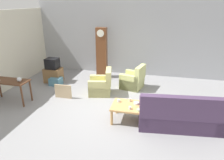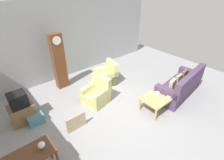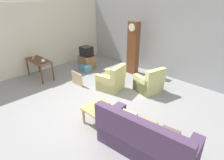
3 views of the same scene
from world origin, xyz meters
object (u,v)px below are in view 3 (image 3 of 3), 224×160
at_px(armchair_olive_near, 112,81).
at_px(couch_floral, 145,140).
at_px(armchair_olive_far, 149,84).
at_px(cup_white_porcelain, 98,112).
at_px(framed_picture_leaning, 77,79).
at_px(tv_crt, 86,51).
at_px(grandfather_clock, 133,48).
at_px(coffee_table_wood, 103,111).
at_px(console_table_dark, 39,63).
at_px(cup_blue_rimmed, 99,101).
at_px(storage_box_blue, 85,68).
at_px(wine_glass_mid, 33,56).
at_px(glass_dome_cloche, 43,61).
at_px(bowl_shallow_green, 104,117).
at_px(cup_cream_tall, 109,104).
at_px(bowl_white_stacked, 111,109).
at_px(tv_stand_cabinet, 87,62).
at_px(wine_glass_tall, 34,55).

bearing_deg(armchair_olive_near, couch_floral, -32.09).
xyz_separation_m(armchair_olive_near, armchair_olive_far, (1.05, 0.80, 0.00)).
height_order(couch_floral, cup_white_porcelain, couch_floral).
bearing_deg(framed_picture_leaning, tv_crt, 128.56).
height_order(armchair_olive_far, grandfather_clock, grandfather_clock).
xyz_separation_m(coffee_table_wood, console_table_dark, (-4.00, 0.27, 0.25)).
distance_m(tv_crt, cup_blue_rimmed, 3.85).
distance_m(couch_floral, storage_box_blue, 5.04).
bearing_deg(grandfather_clock, framed_picture_leaning, -107.22).
xyz_separation_m(console_table_dark, wine_glass_mid, (-0.28, -0.08, 0.24)).
xyz_separation_m(armchair_olive_near, wine_glass_mid, (-3.02, -1.39, 0.59)).
bearing_deg(console_table_dark, framed_picture_leaning, 23.13).
relative_size(glass_dome_cloche, bowl_shallow_green, 1.05).
xyz_separation_m(console_table_dark, cup_cream_tall, (3.98, -0.02, -0.13)).
xyz_separation_m(console_table_dark, bowl_white_stacked, (4.18, -0.15, -0.15)).
distance_m(couch_floral, armchair_olive_far, 2.88).
xyz_separation_m(tv_stand_cabinet, bowl_shallow_green, (3.81, -2.52, 0.21)).
xyz_separation_m(console_table_dark, bowl_shallow_green, (4.31, -0.52, -0.15)).
xyz_separation_m(bowl_white_stacked, wine_glass_mid, (-4.46, 0.07, 0.39)).
relative_size(tv_crt, bowl_shallow_green, 3.37).
bearing_deg(couch_floral, wine_glass_tall, 176.51).
xyz_separation_m(tv_crt, bowl_shallow_green, (3.81, -2.52, -0.29)).
bearing_deg(storage_box_blue, armchair_olive_far, 7.42).
xyz_separation_m(couch_floral, cup_blue_rimmed, (-1.66, 0.19, 0.16)).
distance_m(couch_floral, coffee_table_wood, 1.34).
xyz_separation_m(grandfather_clock, storage_box_blue, (-1.55, -1.33, -0.93)).
distance_m(armchair_olive_near, bowl_white_stacked, 2.06).
height_order(console_table_dark, bowl_white_stacked, console_table_dark).
bearing_deg(wine_glass_tall, framed_picture_leaning, 17.47).
distance_m(storage_box_blue, bowl_white_stacked, 3.93).
relative_size(cup_blue_rimmed, bowl_white_stacked, 0.54).
xyz_separation_m(couch_floral, glass_dome_cloche, (-4.92, 0.31, 0.49)).
height_order(couch_floral, cup_cream_tall, couch_floral).
distance_m(console_table_dark, cup_blue_rimmed, 3.69).
height_order(cup_cream_tall, wine_glass_mid, wine_glass_mid).
height_order(console_table_dark, cup_white_porcelain, console_table_dark).
relative_size(storage_box_blue, glass_dome_cloche, 3.03).
bearing_deg(framed_picture_leaning, couch_floral, -14.59).
relative_size(armchair_olive_far, tv_stand_cabinet, 1.40).
xyz_separation_m(storage_box_blue, glass_dome_cloche, (-0.32, -1.71, 0.69)).
xyz_separation_m(coffee_table_wood, tv_crt, (-3.51, 2.27, 0.39)).
distance_m(tv_crt, wine_glass_mid, 2.23).
bearing_deg(wine_glass_mid, armchair_olive_near, 24.71).
bearing_deg(cup_white_porcelain, couch_floral, 6.96).
distance_m(tv_stand_cabinet, cup_blue_rimmed, 3.85).
xyz_separation_m(grandfather_clock, bowl_white_stacked, (1.89, -3.19, -0.58)).
bearing_deg(cup_white_porcelain, console_table_dark, 173.27).
xyz_separation_m(console_table_dark, tv_crt, (0.49, 2.00, 0.14)).
xyz_separation_m(tv_stand_cabinet, cup_cream_tall, (3.49, -2.02, 0.23)).
bearing_deg(framed_picture_leaning, glass_dome_cloche, -149.42).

